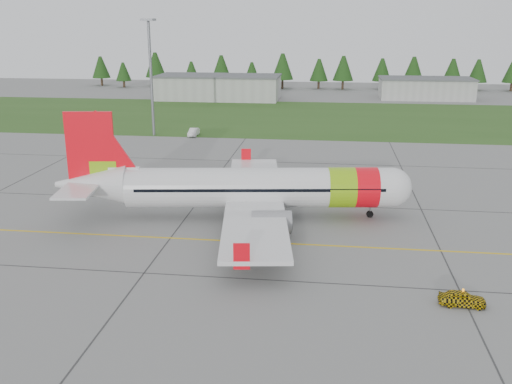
# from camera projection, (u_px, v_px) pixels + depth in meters

# --- Properties ---
(ground) EXTENTS (320.00, 320.00, 0.00)m
(ground) POSITION_uv_depth(u_px,v_px,m) (328.00, 283.00, 44.82)
(ground) COLOR gray
(ground) RESTS_ON ground
(aircraft) EXTENTS (36.88, 34.28, 11.20)m
(aircraft) POSITION_uv_depth(u_px,v_px,m) (251.00, 188.00, 59.12)
(aircraft) COLOR silver
(aircraft) RESTS_ON ground
(follow_me_car) EXTENTS (1.18, 1.38, 3.32)m
(follow_me_car) POSITION_uv_depth(u_px,v_px,m) (464.00, 285.00, 40.85)
(follow_me_car) COLOR yellow
(follow_me_car) RESTS_ON ground
(service_van) EXTENTS (1.47, 1.39, 4.15)m
(service_van) POSITION_uv_depth(u_px,v_px,m) (193.00, 125.00, 102.74)
(service_van) COLOR white
(service_van) RESTS_ON ground
(grass_strip) EXTENTS (320.00, 50.00, 0.03)m
(grass_strip) POSITION_uv_depth(u_px,v_px,m) (331.00, 118.00, 122.76)
(grass_strip) COLOR #30561E
(grass_strip) RESTS_ON ground
(taxi_guideline) EXTENTS (120.00, 0.25, 0.02)m
(taxi_guideline) POSITION_uv_depth(u_px,v_px,m) (329.00, 245.00, 52.42)
(taxi_guideline) COLOR gold
(taxi_guideline) RESTS_ON ground
(hangar_west) EXTENTS (32.00, 14.00, 6.00)m
(hangar_west) POSITION_uv_depth(u_px,v_px,m) (219.00, 88.00, 152.21)
(hangar_west) COLOR #A8A8A3
(hangar_west) RESTS_ON ground
(hangar_east) EXTENTS (24.00, 12.00, 5.20)m
(hangar_east) POSITION_uv_depth(u_px,v_px,m) (425.00, 89.00, 153.17)
(hangar_east) COLOR #A8A8A3
(hangar_east) RESTS_ON ground
(floodlight_mast) EXTENTS (0.50, 0.50, 20.00)m
(floodlight_mast) POSITION_uv_depth(u_px,v_px,m) (151.00, 80.00, 101.03)
(floodlight_mast) COLOR slate
(floodlight_mast) RESTS_ON ground
(treeline) EXTENTS (160.00, 8.00, 10.00)m
(treeline) POSITION_uv_depth(u_px,v_px,m) (332.00, 73.00, 174.57)
(treeline) COLOR #1C3F14
(treeline) RESTS_ON ground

